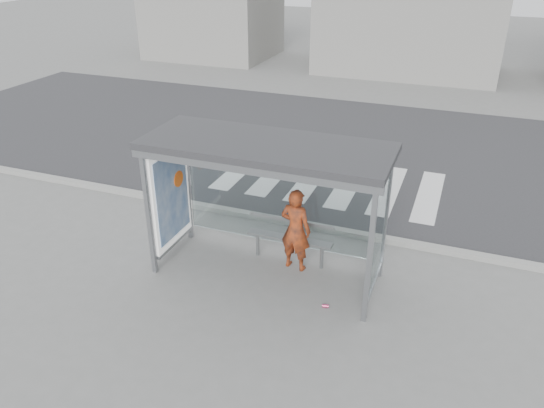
% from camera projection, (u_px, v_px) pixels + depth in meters
% --- Properties ---
extents(ground, '(80.00, 80.00, 0.00)m').
position_uv_depth(ground, '(267.00, 273.00, 10.02)').
color(ground, slate).
rests_on(ground, ground).
extents(road, '(30.00, 10.00, 0.01)m').
position_uv_depth(road, '(352.00, 149.00, 15.84)').
color(road, '#2C2C2F').
rests_on(road, ground).
extents(curb, '(30.00, 0.18, 0.12)m').
position_uv_depth(curb, '(299.00, 224.00, 11.61)').
color(curb, gray).
rests_on(curb, ground).
extents(crosswalk, '(5.55, 3.00, 0.00)m').
position_uv_depth(crosswalk, '(330.00, 181.00, 13.76)').
color(crosswalk, silver).
rests_on(crosswalk, ground).
extents(bus_shelter, '(4.25, 1.65, 2.62)m').
position_uv_depth(bus_shelter, '(248.00, 173.00, 9.29)').
color(bus_shelter, gray).
rests_on(bus_shelter, ground).
extents(building_center, '(8.00, 5.00, 5.00)m').
position_uv_depth(building_center, '(412.00, 15.00, 23.87)').
color(building_center, gray).
rests_on(building_center, ground).
extents(person, '(0.65, 0.48, 1.65)m').
position_uv_depth(person, '(296.00, 230.00, 9.84)').
color(person, red).
rests_on(person, ground).
extents(bench, '(1.69, 0.24, 0.87)m').
position_uv_depth(bench, '(289.00, 238.00, 10.17)').
color(bench, slate).
rests_on(bench, ground).
extents(soda_can, '(0.12, 0.09, 0.06)m').
position_uv_depth(soda_can, '(325.00, 306.00, 9.09)').
color(soda_can, '#E14277').
rests_on(soda_can, ground).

